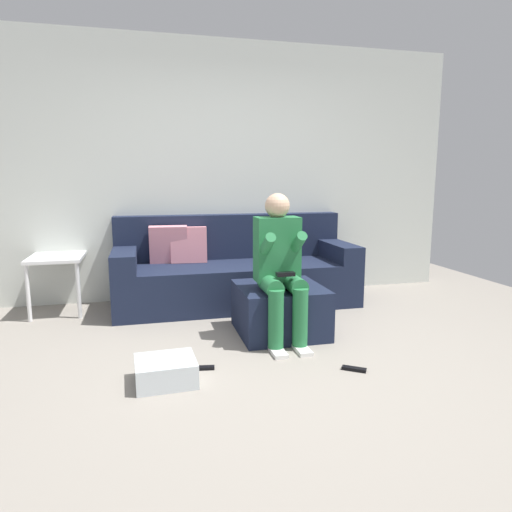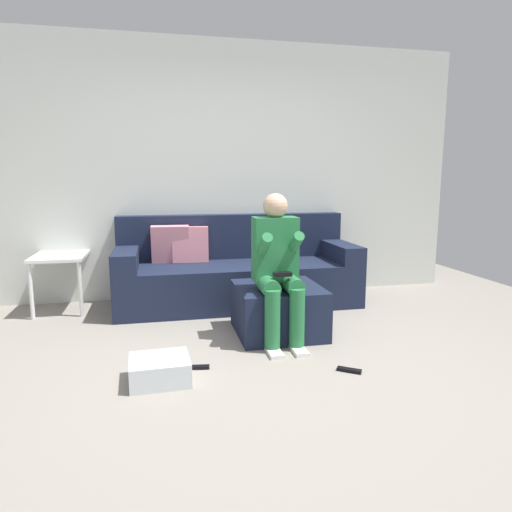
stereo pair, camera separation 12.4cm
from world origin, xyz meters
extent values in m
plane|color=gray|center=(0.00, 0.00, 0.00)|extent=(6.83, 6.83, 0.00)
cube|color=silver|center=(0.00, 2.23, 1.36)|extent=(5.25, 0.10, 2.71)
cube|color=#192138|center=(0.07, 1.75, 0.22)|extent=(2.42, 0.87, 0.43)
cube|color=#192138|center=(0.07, 2.09, 0.67)|extent=(2.42, 0.19, 0.47)
cube|color=#192138|center=(-1.02, 1.75, 0.52)|extent=(0.23, 0.87, 0.18)
cube|color=#192138|center=(1.17, 1.75, 0.52)|extent=(0.23, 0.87, 0.18)
cube|color=pink|center=(-0.59, 1.94, 0.62)|extent=(0.39, 0.16, 0.39)
cube|color=pink|center=(-0.39, 1.93, 0.61)|extent=(0.38, 0.17, 0.37)
cube|color=#192138|center=(0.25, 0.81, 0.20)|extent=(0.69, 0.70, 0.40)
cube|color=#26723F|center=(0.20, 0.72, 0.73)|extent=(0.35, 0.20, 0.51)
sphere|color=#D8AD8C|center=(0.20, 0.72, 1.07)|extent=(0.20, 0.20, 0.20)
cylinder|color=#26723F|center=(0.10, 0.57, 0.47)|extent=(0.14, 0.30, 0.14)
cylinder|color=#26723F|center=(0.10, 0.42, 0.25)|extent=(0.12, 0.12, 0.44)
cube|color=white|center=(0.10, 0.36, 0.01)|extent=(0.10, 0.22, 0.03)
cylinder|color=#26723F|center=(0.07, 0.60, 0.76)|extent=(0.08, 0.33, 0.26)
cylinder|color=#26723F|center=(0.29, 0.57, 0.47)|extent=(0.14, 0.30, 0.14)
cylinder|color=#26723F|center=(0.29, 0.42, 0.25)|extent=(0.12, 0.12, 0.44)
cube|color=white|center=(0.29, 0.36, 0.01)|extent=(0.10, 0.22, 0.03)
cylinder|color=#26723F|center=(0.32, 0.61, 0.77)|extent=(0.08, 0.31, 0.25)
cube|color=black|center=(0.20, 0.49, 0.57)|extent=(0.14, 0.06, 0.03)
cube|color=silver|center=(-0.73, 0.07, 0.08)|extent=(0.39, 0.35, 0.15)
cube|color=white|center=(-1.65, 1.93, 0.54)|extent=(0.49, 0.63, 0.03)
cylinder|color=white|center=(-1.86, 1.64, 0.26)|extent=(0.04, 0.04, 0.52)
cylinder|color=white|center=(-1.44, 1.64, 0.26)|extent=(0.04, 0.04, 0.52)
cylinder|color=white|center=(-1.86, 2.21, 0.26)|extent=(0.04, 0.04, 0.52)
cylinder|color=white|center=(-1.44, 2.21, 0.26)|extent=(0.04, 0.04, 0.52)
cube|color=black|center=(0.52, -0.05, 0.01)|extent=(0.16, 0.13, 0.02)
cube|color=black|center=(-0.47, 0.21, 0.01)|extent=(0.16, 0.07, 0.02)
camera|label=1|loc=(-0.82, -2.71, 1.28)|focal=31.90mm
camera|label=2|loc=(-0.70, -2.73, 1.28)|focal=31.90mm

